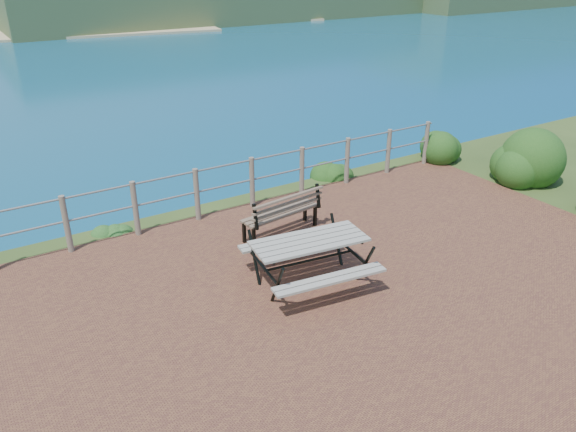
% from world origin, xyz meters
% --- Properties ---
extents(ground, '(10.00, 7.00, 0.12)m').
position_xyz_m(ground, '(0.00, 0.00, 0.00)').
color(ground, brown).
rests_on(ground, ground).
extents(safety_railing, '(9.40, 0.10, 1.00)m').
position_xyz_m(safety_railing, '(0.00, 3.35, 0.57)').
color(safety_railing, '#6B5B4C').
rests_on(safety_railing, ground).
extents(picnic_table, '(1.77, 1.46, 0.71)m').
position_xyz_m(picnic_table, '(-0.63, 0.45, 0.46)').
color(picnic_table, gray).
rests_on(picnic_table, ground).
extents(park_bench, '(1.51, 0.55, 0.83)m').
position_xyz_m(park_bench, '(-0.16, 2.04, 0.55)').
color(park_bench, brown).
rests_on(park_bench, ground).
extents(shrub_right_front, '(1.39, 1.39, 1.97)m').
position_xyz_m(shrub_right_front, '(5.54, 1.72, 0.00)').
color(shrub_right_front, '#194515').
rests_on(shrub_right_front, ground).
extents(shrub_right_edge, '(1.05, 1.05, 1.50)m').
position_xyz_m(shrub_right_edge, '(5.30, 3.24, 0.00)').
color(shrub_right_edge, '#194515').
rests_on(shrub_right_edge, ground).
extents(shrub_lip_west, '(0.67, 0.67, 0.37)m').
position_xyz_m(shrub_lip_west, '(-2.67, 3.63, 0.00)').
color(shrub_lip_west, '#224E1D').
rests_on(shrub_lip_west, ground).
extents(shrub_lip_east, '(0.80, 0.80, 0.55)m').
position_xyz_m(shrub_lip_east, '(2.24, 3.98, 0.00)').
color(shrub_lip_east, '#194515').
rests_on(shrub_lip_east, ground).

